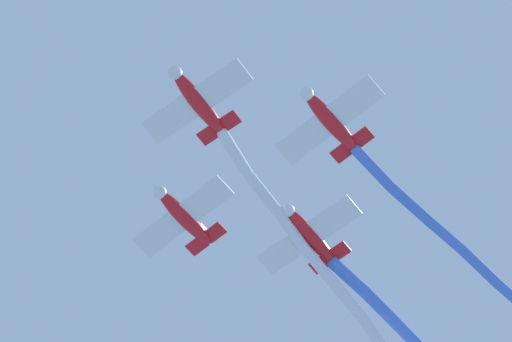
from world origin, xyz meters
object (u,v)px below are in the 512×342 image
(airplane_slot, at_px, (309,235))
(airplane_right_wing, at_px, (183,216))
(airplane_left_wing, at_px, (330,120))
(airplane_lead, at_px, (197,101))

(airplane_slot, bearing_deg, airplane_right_wing, -44.21)
(airplane_left_wing, xyz_separation_m, airplane_right_wing, (-10.04, -6.78, 0.70))
(airplane_lead, distance_m, airplane_right_wing, 8.58)
(airplane_lead, bearing_deg, airplane_left_wing, 133.23)
(airplane_left_wing, distance_m, airplane_right_wing, 12.13)
(airplane_left_wing, relative_size, airplane_right_wing, 1.00)
(airplane_right_wing, distance_m, airplane_slot, 8.58)
(airplane_left_wing, bearing_deg, airplane_lead, -42.29)
(airplane_left_wing, height_order, airplane_slot, airplane_slot)
(airplane_right_wing, relative_size, airplane_slot, 1.01)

